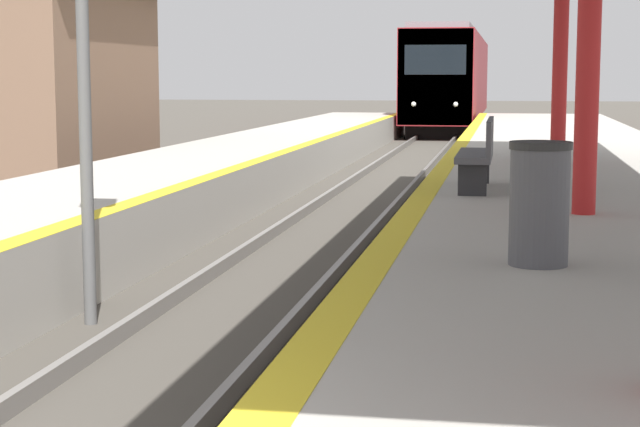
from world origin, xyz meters
The scene contains 3 objects.
train centered at (0.00, 47.16, 2.20)m, with size 2.75×22.73×4.32m.
trash_bin centered at (2.93, 5.51, 1.38)m, with size 0.48×0.48×0.97m.
bench centered at (2.31, 11.12, 1.39)m, with size 0.44×1.98×0.92m.
Camera 1 is at (2.68, -2.91, 2.36)m, focal length 60.00 mm.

